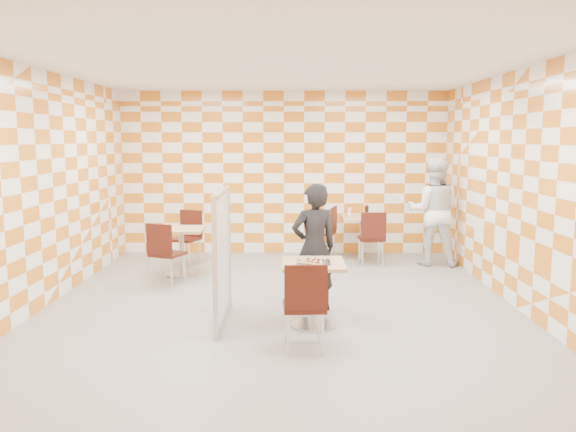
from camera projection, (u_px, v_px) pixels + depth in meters
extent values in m
plane|color=gray|center=(280.00, 308.00, 7.14)|extent=(7.00, 7.00, 0.00)
plane|color=white|center=(280.00, 66.00, 6.73)|extent=(7.00, 7.00, 0.00)
plane|color=white|center=(284.00, 173.00, 10.40)|extent=(6.00, 0.00, 6.00)
plane|color=white|center=(38.00, 190.00, 6.95)|extent=(0.00, 7.00, 7.00)
plane|color=white|center=(523.00, 190.00, 6.91)|extent=(0.00, 7.00, 7.00)
cube|color=tan|center=(313.00, 264.00, 6.33)|extent=(0.70, 0.70, 0.04)
cylinder|color=#A5A5AA|center=(313.00, 295.00, 6.37)|extent=(0.08, 0.08, 0.70)
cylinder|color=#A5A5AA|center=(313.00, 325.00, 6.42)|extent=(0.50, 0.50, 0.03)
cube|color=tan|center=(362.00, 218.00, 9.97)|extent=(0.70, 0.70, 0.04)
cylinder|color=#A5A5AA|center=(361.00, 238.00, 10.02)|extent=(0.08, 0.08, 0.70)
cylinder|color=#A5A5AA|center=(361.00, 258.00, 10.07)|extent=(0.50, 0.50, 0.03)
cube|color=tan|center=(181.00, 229.00, 8.74)|extent=(0.70, 0.70, 0.04)
cylinder|color=#A5A5AA|center=(182.00, 252.00, 8.79)|extent=(0.08, 0.08, 0.70)
cylinder|color=#A5A5AA|center=(182.00, 274.00, 8.84)|extent=(0.50, 0.50, 0.03)
cube|color=#39110B|center=(304.00, 307.00, 5.65)|extent=(0.44, 0.44, 0.04)
cube|color=#39110B|center=(306.00, 288.00, 5.42)|extent=(0.42, 0.06, 0.45)
cylinder|color=silver|center=(319.00, 323.00, 5.86)|extent=(0.03, 0.03, 0.43)
cylinder|color=silver|center=(286.00, 324.00, 5.85)|extent=(0.03, 0.03, 0.43)
cylinder|color=silver|center=(323.00, 335.00, 5.53)|extent=(0.03, 0.03, 0.43)
cylinder|color=silver|center=(288.00, 335.00, 5.51)|extent=(0.03, 0.03, 0.43)
cube|color=#39110B|center=(371.00, 239.00, 9.53)|extent=(0.44, 0.44, 0.04)
cube|color=#39110B|center=(374.00, 226.00, 9.30)|extent=(0.42, 0.06, 0.45)
cylinder|color=silver|center=(379.00, 250.00, 9.73)|extent=(0.03, 0.03, 0.43)
cylinder|color=silver|center=(359.00, 250.00, 9.72)|extent=(0.03, 0.03, 0.43)
cylinder|color=silver|center=(383.00, 254.00, 9.40)|extent=(0.03, 0.03, 0.43)
cylinder|color=silver|center=(363.00, 254.00, 9.38)|extent=(0.03, 0.03, 0.43)
cube|color=#39110B|center=(323.00, 233.00, 10.14)|extent=(0.52, 0.52, 0.04)
cube|color=#39110B|center=(334.00, 219.00, 10.05)|extent=(0.15, 0.42, 0.45)
cylinder|color=silver|center=(316.00, 243.00, 10.38)|extent=(0.03, 0.03, 0.43)
cylinder|color=silver|center=(311.00, 247.00, 10.05)|extent=(0.03, 0.03, 0.43)
cylinder|color=silver|center=(334.00, 244.00, 10.28)|extent=(0.03, 0.03, 0.43)
cylinder|color=silver|center=(330.00, 248.00, 9.96)|extent=(0.03, 0.03, 0.43)
cube|color=#39110B|center=(168.00, 254.00, 8.24)|extent=(0.55, 0.55, 0.04)
cube|color=#39110B|center=(159.00, 240.00, 8.02)|extent=(0.40, 0.20, 0.45)
cylinder|color=silver|center=(185.00, 268.00, 8.36)|extent=(0.03, 0.03, 0.43)
cylinder|color=silver|center=(165.00, 266.00, 8.49)|extent=(0.03, 0.03, 0.43)
cylinder|color=silver|center=(171.00, 273.00, 8.05)|extent=(0.03, 0.03, 0.43)
cylinder|color=silver|center=(152.00, 271.00, 8.18)|extent=(0.03, 0.03, 0.43)
cube|color=#39110B|center=(185.00, 239.00, 9.47)|extent=(0.54, 0.54, 0.04)
cube|color=#39110B|center=(191.00, 223.00, 9.62)|extent=(0.41, 0.19, 0.45)
cylinder|color=silver|center=(172.00, 254.00, 9.40)|extent=(0.03, 0.03, 0.43)
cylinder|color=silver|center=(189.00, 256.00, 9.28)|extent=(0.03, 0.03, 0.43)
cylinder|color=silver|center=(183.00, 250.00, 9.72)|extent=(0.03, 0.03, 0.43)
cylinder|color=silver|center=(200.00, 252.00, 9.59)|extent=(0.03, 0.03, 0.43)
cube|color=white|center=(222.00, 255.00, 6.49)|extent=(0.02, 1.30, 1.40)
cube|color=#B2B2B7|center=(221.00, 193.00, 6.39)|extent=(0.05, 1.30, 0.05)
cube|color=#B2B2B7|center=(223.00, 315.00, 6.59)|extent=(0.05, 1.30, 0.05)
cube|color=#B2B2B7|center=(215.00, 267.00, 5.85)|extent=(0.05, 0.05, 1.50)
cylinder|color=#B2B2B7|center=(216.00, 339.00, 5.95)|extent=(0.08, 0.08, 0.05)
cube|color=#B2B2B7|center=(229.00, 244.00, 7.14)|extent=(0.05, 0.05, 1.50)
cylinder|color=#B2B2B7|center=(230.00, 303.00, 7.24)|extent=(0.08, 0.08, 0.05)
imported|color=black|center=(314.00, 248.00, 6.94)|extent=(0.67, 0.55, 1.59)
imported|color=white|center=(434.00, 211.00, 9.48)|extent=(1.02, 0.86, 1.84)
cube|color=silver|center=(313.00, 262.00, 6.30)|extent=(0.38, 0.34, 0.01)
cone|color=tan|center=(313.00, 261.00, 6.30)|extent=(0.40, 0.40, 0.02)
cone|color=#F2D88C|center=(313.00, 260.00, 6.32)|extent=(0.33, 0.33, 0.01)
cylinder|color=maroon|center=(308.00, 261.00, 6.20)|extent=(0.04, 0.04, 0.01)
cylinder|color=maroon|center=(318.00, 261.00, 6.21)|extent=(0.04, 0.04, 0.01)
cylinder|color=maroon|center=(314.00, 260.00, 6.28)|extent=(0.04, 0.04, 0.01)
cylinder|color=maroon|center=(309.00, 259.00, 6.33)|extent=(0.04, 0.04, 0.01)
cylinder|color=maroon|center=(319.00, 259.00, 6.31)|extent=(0.04, 0.04, 0.01)
torus|color=black|center=(318.00, 260.00, 6.27)|extent=(0.03, 0.03, 0.01)
torus|color=black|center=(312.00, 260.00, 6.24)|extent=(0.03, 0.03, 0.01)
torus|color=black|center=(315.00, 258.00, 6.34)|extent=(0.03, 0.03, 0.01)
torus|color=black|center=(307.00, 259.00, 6.28)|extent=(0.03, 0.03, 0.01)
cylinder|color=white|center=(349.00, 212.00, 10.09)|extent=(0.06, 0.06, 0.16)
cylinder|color=red|center=(349.00, 206.00, 10.08)|extent=(0.04, 0.04, 0.04)
cylinder|color=black|center=(367.00, 212.00, 9.96)|extent=(0.07, 0.07, 0.20)
cylinder|color=red|center=(367.00, 205.00, 9.95)|extent=(0.03, 0.03, 0.03)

